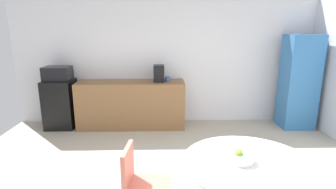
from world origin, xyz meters
The scene contains 10 objects.
wall_back centered at (0.00, 3.00, 1.30)m, with size 6.00×0.10×2.60m, color silver.
counter_block centered at (-0.67, 2.65, 0.45)m, with size 2.05×0.60×0.90m, color brown.
mini_fridge centered at (-2.05, 2.65, 0.47)m, with size 0.54×0.54×0.94m, color black.
microwave centered at (-2.05, 2.65, 1.07)m, with size 0.48×0.38×0.26m, color black.
locker_cabinet centered at (2.55, 2.55, 0.89)m, with size 0.60×0.50×1.79m, color #3372B2.
round_table centered at (0.70, -0.22, 0.61)m, with size 1.19×1.19×0.73m.
chair_coral centered at (-0.31, -0.12, 0.52)m, with size 0.46×0.46×0.83m.
fruit_bowl centered at (0.63, -0.22, 0.77)m, with size 0.23×0.23×0.11m.
mug_white centered at (0.04, 2.67, 0.95)m, with size 0.13×0.08×0.09m.
coffee_maker centered at (-0.13, 2.65, 1.06)m, with size 0.20×0.24×0.32m, color black.
Camera 1 is at (-0.08, -2.37, 1.89)m, focal length 28.41 mm.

